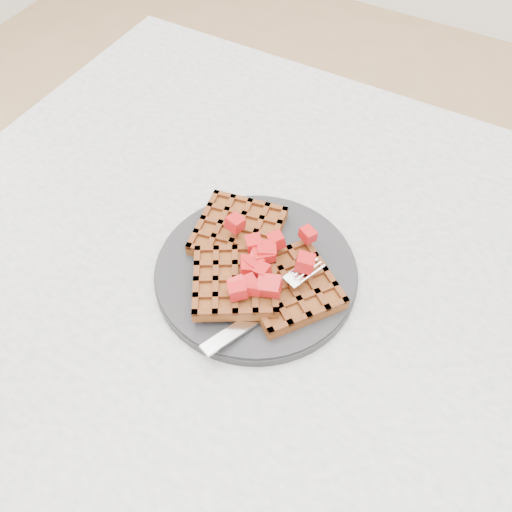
{
  "coord_description": "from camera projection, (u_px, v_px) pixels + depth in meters",
  "views": [
    {
      "loc": [
        0.07,
        -0.39,
        1.32
      ],
      "look_at": [
        -0.13,
        -0.03,
        0.79
      ],
      "focal_mm": 40.0,
      "sensor_mm": 36.0,
      "label": 1
    }
  ],
  "objects": [
    {
      "name": "ground",
      "position": [
        313.0,
        486.0,
        1.27
      ],
      "size": [
        4.0,
        4.0,
        0.0
      ],
      "primitive_type": "plane",
      "color": "tan",
      "rests_on": "ground"
    },
    {
      "name": "table",
      "position": [
        350.0,
        348.0,
        0.77
      ],
      "size": [
        1.2,
        0.8,
        0.75
      ],
      "color": "silver",
      "rests_on": "ground"
    },
    {
      "name": "plate",
      "position": [
        256.0,
        272.0,
        0.69
      ],
      "size": [
        0.25,
        0.25,
        0.02
      ],
      "primitive_type": "cylinder",
      "color": "black",
      "rests_on": "table"
    },
    {
      "name": "waffles",
      "position": [
        255.0,
        265.0,
        0.68
      ],
      "size": [
        0.22,
        0.2,
        0.03
      ],
      "color": "brown",
      "rests_on": "plate"
    },
    {
      "name": "strawberry_pile",
      "position": [
        256.0,
        249.0,
        0.66
      ],
      "size": [
        0.15,
        0.15,
        0.02
      ],
      "primitive_type": null,
      "color": "#96090E",
      "rests_on": "waffles"
    },
    {
      "name": "fork",
      "position": [
        272.0,
        304.0,
        0.65
      ],
      "size": [
        0.08,
        0.18,
        0.02
      ],
      "primitive_type": null,
      "rotation": [
        0.0,
        0.0,
        -0.35
      ],
      "color": "silver",
      "rests_on": "plate"
    }
  ]
}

